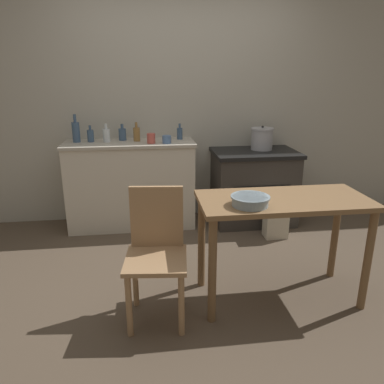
{
  "coord_description": "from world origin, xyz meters",
  "views": [
    {
      "loc": [
        -0.42,
        -2.61,
        1.62
      ],
      "look_at": [
        0.0,
        0.53,
        0.6
      ],
      "focal_mm": 35.0,
      "sensor_mm": 36.0,
      "label": 1
    }
  ],
  "objects_px": {
    "bottle_left": "(76,132)",
    "bottle_center_left": "(122,134)",
    "flour_sack": "(276,218)",
    "bottle_center": "(180,133)",
    "bottle_far_left": "(137,134)",
    "bottle_center_right": "(91,136)",
    "bottle_mid_left": "(106,135)",
    "chair": "(156,250)",
    "stove": "(253,186)",
    "cup_right": "(151,138)",
    "stock_pot": "(262,139)",
    "mixing_bowl_large": "(250,200)",
    "cup_mid_right": "(167,139)",
    "work_table": "(283,216)"
  },
  "relations": [
    {
      "from": "mixing_bowl_large",
      "to": "bottle_far_left",
      "type": "distance_m",
      "value": 1.87
    },
    {
      "from": "cup_mid_right",
      "to": "cup_right",
      "type": "distance_m",
      "value": 0.16
    },
    {
      "from": "bottle_far_left",
      "to": "bottle_center_right",
      "type": "height_order",
      "value": "bottle_far_left"
    },
    {
      "from": "stove",
      "to": "bottle_left",
      "type": "distance_m",
      "value": 1.99
    },
    {
      "from": "bottle_left",
      "to": "bottle_center",
      "type": "xyz_separation_m",
      "value": [
        1.08,
        0.04,
        -0.05
      ]
    },
    {
      "from": "bottle_mid_left",
      "to": "bottle_center_right",
      "type": "height_order",
      "value": "bottle_mid_left"
    },
    {
      "from": "bottle_center_right",
      "to": "cup_right",
      "type": "height_order",
      "value": "bottle_center_right"
    },
    {
      "from": "cup_mid_right",
      "to": "stock_pot",
      "type": "bearing_deg",
      "value": 7.77
    },
    {
      "from": "bottle_left",
      "to": "bottle_mid_left",
      "type": "relative_size",
      "value": 1.52
    },
    {
      "from": "flour_sack",
      "to": "cup_mid_right",
      "type": "distance_m",
      "value": 1.37
    },
    {
      "from": "chair",
      "to": "mixing_bowl_large",
      "type": "relative_size",
      "value": 3.49
    },
    {
      "from": "bottle_left",
      "to": "bottle_center",
      "type": "height_order",
      "value": "bottle_left"
    },
    {
      "from": "bottle_far_left",
      "to": "cup_right",
      "type": "distance_m",
      "value": 0.21
    },
    {
      "from": "flour_sack",
      "to": "bottle_center",
      "type": "height_order",
      "value": "bottle_center"
    },
    {
      "from": "flour_sack",
      "to": "cup_mid_right",
      "type": "relative_size",
      "value": 4.51
    },
    {
      "from": "chair",
      "to": "bottle_far_left",
      "type": "height_order",
      "value": "bottle_far_left"
    },
    {
      "from": "chair",
      "to": "flour_sack",
      "type": "distance_m",
      "value": 1.7
    },
    {
      "from": "mixing_bowl_large",
      "to": "bottle_mid_left",
      "type": "height_order",
      "value": "bottle_mid_left"
    },
    {
      "from": "work_table",
      "to": "bottle_left",
      "type": "height_order",
      "value": "bottle_left"
    },
    {
      "from": "bottle_left",
      "to": "bottle_center_left",
      "type": "relative_size",
      "value": 1.66
    },
    {
      "from": "bottle_mid_left",
      "to": "bottle_center",
      "type": "bearing_deg",
      "value": 4.65
    },
    {
      "from": "cup_mid_right",
      "to": "bottle_far_left",
      "type": "bearing_deg",
      "value": 151.69
    },
    {
      "from": "stove",
      "to": "cup_mid_right",
      "type": "height_order",
      "value": "cup_mid_right"
    },
    {
      "from": "chair",
      "to": "cup_right",
      "type": "height_order",
      "value": "cup_right"
    },
    {
      "from": "stock_pot",
      "to": "cup_right",
      "type": "xyz_separation_m",
      "value": [
        -1.21,
        -0.13,
        0.05
      ]
    },
    {
      "from": "stove",
      "to": "stock_pot",
      "type": "height_order",
      "value": "stock_pot"
    },
    {
      "from": "chair",
      "to": "bottle_mid_left",
      "type": "distance_m",
      "value": 1.81
    },
    {
      "from": "stove",
      "to": "bottle_mid_left",
      "type": "xyz_separation_m",
      "value": [
        -1.57,
        0.08,
        0.59
      ]
    },
    {
      "from": "bottle_center_right",
      "to": "work_table",
      "type": "bearing_deg",
      "value": -47.23
    },
    {
      "from": "flour_sack",
      "to": "bottle_far_left",
      "type": "distance_m",
      "value": 1.68
    },
    {
      "from": "work_table",
      "to": "cup_mid_right",
      "type": "xyz_separation_m",
      "value": [
        -0.72,
        1.43,
        0.31
      ]
    },
    {
      "from": "bottle_far_left",
      "to": "bottle_mid_left",
      "type": "distance_m",
      "value": 0.31
    },
    {
      "from": "bottle_left",
      "to": "cup_right",
      "type": "relative_size",
      "value": 2.82
    },
    {
      "from": "bottle_center",
      "to": "bottle_center_right",
      "type": "relative_size",
      "value": 0.99
    },
    {
      "from": "flour_sack",
      "to": "stock_pot",
      "type": "height_order",
      "value": "stock_pot"
    },
    {
      "from": "flour_sack",
      "to": "bottle_left",
      "type": "bearing_deg",
      "value": 163.72
    },
    {
      "from": "bottle_mid_left",
      "to": "cup_mid_right",
      "type": "bearing_deg",
      "value": -14.36
    },
    {
      "from": "bottle_left",
      "to": "cup_right",
      "type": "distance_m",
      "value": 0.78
    },
    {
      "from": "chair",
      "to": "mixing_bowl_large",
      "type": "distance_m",
      "value": 0.71
    },
    {
      "from": "flour_sack",
      "to": "bottle_center",
      "type": "relative_size",
      "value": 2.44
    },
    {
      "from": "flour_sack",
      "to": "stock_pot",
      "type": "bearing_deg",
      "value": 91.8
    },
    {
      "from": "bottle_center_right",
      "to": "cup_right",
      "type": "distance_m",
      "value": 0.64
    },
    {
      "from": "chair",
      "to": "stock_pot",
      "type": "relative_size",
      "value": 3.46
    },
    {
      "from": "work_table",
      "to": "bottle_mid_left",
      "type": "height_order",
      "value": "bottle_mid_left"
    },
    {
      "from": "stock_pot",
      "to": "bottle_left",
      "type": "xyz_separation_m",
      "value": [
        -1.97,
        0.04,
        0.11
      ]
    },
    {
      "from": "bottle_center",
      "to": "bottle_center_right",
      "type": "distance_m",
      "value": 0.93
    },
    {
      "from": "flour_sack",
      "to": "mixing_bowl_large",
      "type": "xyz_separation_m",
      "value": [
        -0.63,
        -1.15,
        0.62
      ]
    },
    {
      "from": "stove",
      "to": "work_table",
      "type": "bearing_deg",
      "value": -99.19
    },
    {
      "from": "mixing_bowl_large",
      "to": "stove",
      "type": "bearing_deg",
      "value": 72.15
    },
    {
      "from": "bottle_center",
      "to": "cup_right",
      "type": "height_order",
      "value": "bottle_center"
    }
  ]
}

